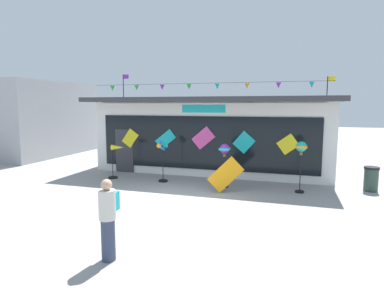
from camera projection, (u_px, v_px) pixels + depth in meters
The scene contains 10 objects.
ground_plane at pixel (170, 203), 10.32m from camera, with size 80.00×80.00×0.00m, color #9E9B99.
kite_shop_building at pixel (215, 133), 15.86m from camera, with size 11.02×5.49×4.75m.
wind_spinner_far_left at pixel (116, 155), 13.60m from camera, with size 0.76×0.40×1.47m.
wind_spinner_left at pixel (163, 156), 13.03m from camera, with size 0.42×0.38×1.70m.
wind_spinner_center_left at pixel (225, 152), 12.10m from camera, with size 0.39×0.39×1.68m.
wind_spinner_center_right at pixel (301, 151), 11.35m from camera, with size 0.38×0.38×1.86m.
person_mid_plaza at pixel (108, 218), 6.43m from camera, with size 0.34×0.45×1.68m.
trash_bin at pixel (371, 179), 11.68m from camera, with size 0.52×0.52×0.90m.
display_kite_on_ground at pixel (226, 174), 11.51m from camera, with size 0.67×0.03×1.22m, color orange.
neighbour_building at pixel (32, 119), 20.31m from camera, with size 5.04×7.02×4.52m, color #99999E.
Camera 1 is at (3.62, -9.36, 3.14)m, focal length 29.96 mm.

